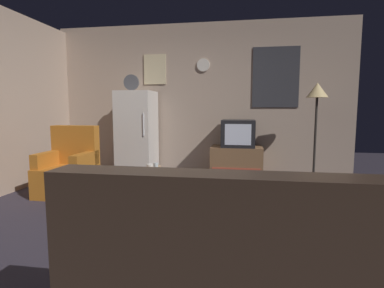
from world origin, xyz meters
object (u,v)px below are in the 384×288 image
at_px(crt_tv, 238,133).
at_px(mug_ceramic_white, 150,168).
at_px(fridge, 137,135).
at_px(couch, 234,277).
at_px(mug_ceramic_tan, 157,169).
at_px(remote_control, 166,174).
at_px(wine_glass, 156,169).
at_px(armchair, 69,170).
at_px(book_stack, 273,180).
at_px(tv_stand, 236,164).
at_px(standing_lamp, 317,98).
at_px(coffee_table, 151,194).

relative_size(crt_tv, mug_ceramic_white, 6.00).
bearing_deg(fridge, couch, -62.96).
xyz_separation_m(fridge, mug_ceramic_tan, (0.83, -1.63, -0.25)).
bearing_deg(remote_control, wine_glass, -165.85).
bearing_deg(armchair, book_stack, 19.38).
bearing_deg(tv_stand, standing_lamp, -10.23).
bearing_deg(remote_control, coffee_table, 160.81).
height_order(armchair, couch, armchair).
height_order(mug_ceramic_white, book_stack, mug_ceramic_white).
relative_size(crt_tv, wine_glass, 3.60).
bearing_deg(book_stack, standing_lamp, -7.03).
relative_size(fridge, mug_ceramic_tan, 19.67).
relative_size(fridge, remote_control, 11.80).
distance_m(wine_glass, mug_ceramic_white, 0.27).
bearing_deg(couch, standing_lamp, 71.37).
bearing_deg(mug_ceramic_tan, mug_ceramic_white, 149.64).
distance_m(tv_stand, remote_control, 1.91).
distance_m(fridge, tv_stand, 1.77).
xyz_separation_m(fridge, remote_control, (0.95, -1.70, -0.29)).
distance_m(mug_ceramic_white, couch, 2.19).
bearing_deg(mug_ceramic_tan, standing_lamp, 35.37).
bearing_deg(fridge, crt_tv, 1.55).
height_order(fridge, tv_stand, fridge).
relative_size(remote_control, book_stack, 0.69).
height_order(wine_glass, couch, couch).
relative_size(tv_stand, mug_ceramic_white, 9.33).
distance_m(crt_tv, book_stack, 0.93).
xyz_separation_m(tv_stand, crt_tv, (0.02, -0.00, 0.51)).
distance_m(standing_lamp, armchair, 3.77).
height_order(wine_glass, mug_ceramic_tan, wine_glass).
bearing_deg(tv_stand, couch, -88.95).
distance_m(fridge, coffee_table, 1.97).
bearing_deg(crt_tv, armchair, -153.65).
bearing_deg(crt_tv, couch, -89.27).
height_order(mug_ceramic_tan, couch, couch).
bearing_deg(armchair, standing_lamp, 15.17).
height_order(wine_glass, remote_control, wine_glass).
bearing_deg(fridge, standing_lamp, -3.27).
xyz_separation_m(standing_lamp, wine_glass, (-2.03, -1.63, -0.83)).
distance_m(coffee_table, book_stack, 2.24).
bearing_deg(coffee_table, book_stack, 47.30).
bearing_deg(couch, tv_stand, 91.05).
relative_size(coffee_table, book_stack, 3.29).
bearing_deg(book_stack, fridge, 177.71).
bearing_deg(tv_stand, mug_ceramic_white, -121.62).
bearing_deg(tv_stand, book_stack, -13.44).
distance_m(wine_glass, armchair, 1.64).
distance_m(tv_stand, couch, 3.52).
relative_size(coffee_table, mug_ceramic_white, 8.00).
height_order(armchair, book_stack, armchair).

